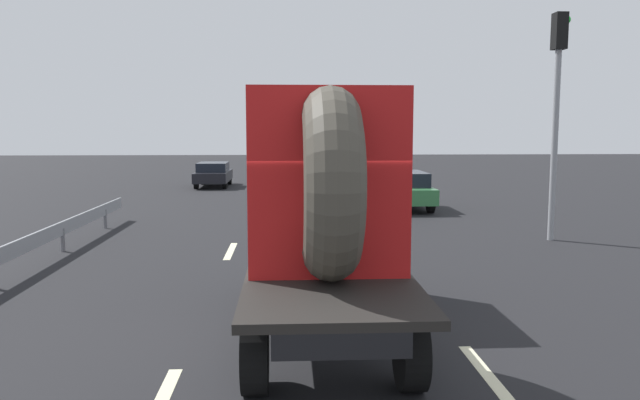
% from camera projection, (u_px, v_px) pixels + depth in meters
% --- Properties ---
extents(ground_plane, '(120.00, 120.00, 0.00)m').
position_uv_depth(ground_plane, '(304.00, 337.00, 8.44)').
color(ground_plane, black).
extents(flatbed_truck, '(2.02, 5.53, 3.36)m').
position_uv_depth(flatbed_truck, '(322.00, 214.00, 8.77)').
color(flatbed_truck, black).
rests_on(flatbed_truck, ground_plane).
extents(distant_sedan, '(1.75, 4.07, 1.33)m').
position_uv_depth(distant_sedan, '(402.00, 189.00, 22.13)').
color(distant_sedan, black).
rests_on(distant_sedan, ground_plane).
extents(traffic_light, '(0.42, 0.36, 5.74)m').
position_uv_depth(traffic_light, '(557.00, 94.00, 15.38)').
color(traffic_light, gray).
rests_on(traffic_light, ground_plane).
extents(guardrail, '(0.10, 13.48, 0.71)m').
position_uv_depth(guardrail, '(32.00, 243.00, 12.59)').
color(guardrail, gray).
rests_on(guardrail, ground_plane).
extents(lane_dash_left_far, '(0.16, 2.00, 0.01)m').
position_uv_depth(lane_dash_left_far, '(231.00, 251.00, 14.37)').
color(lane_dash_left_far, beige).
rests_on(lane_dash_left_far, ground_plane).
extents(lane_dash_right_near, '(0.16, 2.70, 0.01)m').
position_uv_depth(lane_dash_right_near, '(500.00, 390.00, 6.72)').
color(lane_dash_right_near, beige).
rests_on(lane_dash_right_near, ground_plane).
extents(lane_dash_right_far, '(0.16, 2.49, 0.01)m').
position_uv_depth(lane_dash_right_far, '(384.00, 248.00, 14.70)').
color(lane_dash_right_far, beige).
rests_on(lane_dash_right_far, ground_plane).
extents(oncoming_car, '(1.59, 3.70, 1.21)m').
position_uv_depth(oncoming_car, '(213.00, 174.00, 30.40)').
color(oncoming_car, black).
rests_on(oncoming_car, ground_plane).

